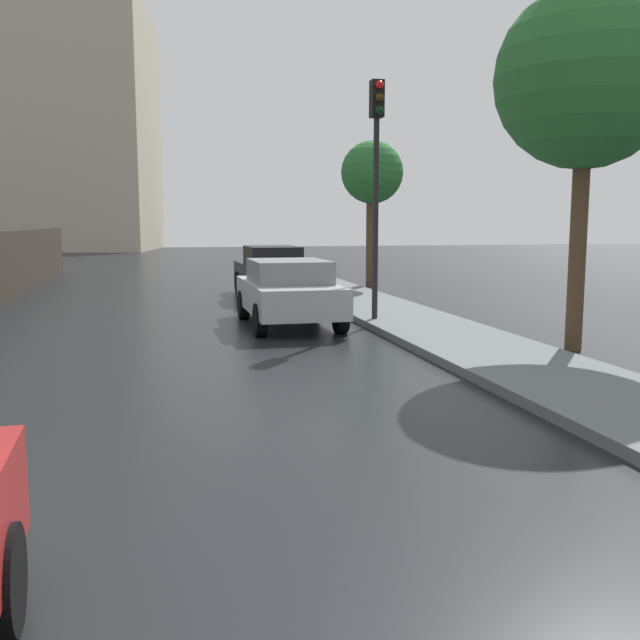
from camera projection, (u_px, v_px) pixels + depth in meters
car_black_mid_road at (271, 272)px, 20.48m from camera, size 1.74×4.61×1.50m
car_silver_far_ahead at (289, 291)px, 15.08m from camera, size 1.85×3.94×1.40m
traffic_light at (377, 158)px, 14.77m from camera, size 0.26×0.39×4.93m
street_tree_near at (586, 79)px, 11.69m from camera, size 2.99×2.99×6.05m
street_tree_mid at (372, 175)px, 23.01m from camera, size 2.01×2.01×4.78m
distant_tower at (54, 130)px, 54.53m from camera, size 16.14×13.19×23.93m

